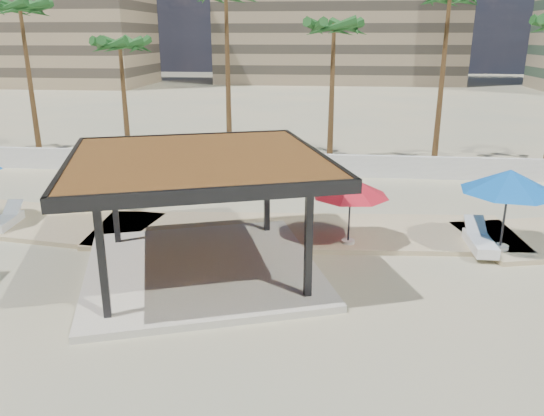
{
  "coord_description": "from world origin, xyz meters",
  "views": [
    {
      "loc": [
        2.84,
        -12.08,
        7.27
      ],
      "look_at": [
        0.95,
        5.82,
        1.4
      ],
      "focal_mm": 35.0,
      "sensor_mm": 36.0,
      "label": 1
    }
  ],
  "objects_px": {
    "lounger_a": "(6,221)",
    "pavilion_central": "(199,204)",
    "umbrella_c": "(351,187)",
    "lounger_b": "(480,242)"
  },
  "relations": [
    {
      "from": "lounger_a",
      "to": "pavilion_central",
      "type": "bearing_deg",
      "value": -115.3
    },
    {
      "from": "pavilion_central",
      "to": "lounger_a",
      "type": "bearing_deg",
      "value": 141.76
    },
    {
      "from": "pavilion_central",
      "to": "umbrella_c",
      "type": "xyz_separation_m",
      "value": [
        4.76,
        2.53,
        -0.03
      ]
    },
    {
      "from": "lounger_a",
      "to": "lounger_b",
      "type": "bearing_deg",
      "value": -97.21
    },
    {
      "from": "umbrella_c",
      "to": "lounger_b",
      "type": "bearing_deg",
      "value": 0.64
    },
    {
      "from": "umbrella_c",
      "to": "lounger_a",
      "type": "bearing_deg",
      "value": 177.88
    },
    {
      "from": "pavilion_central",
      "to": "lounger_a",
      "type": "height_order",
      "value": "pavilion_central"
    },
    {
      "from": "umbrella_c",
      "to": "lounger_a",
      "type": "xyz_separation_m",
      "value": [
        -13.29,
        0.49,
        -1.9
      ]
    },
    {
      "from": "lounger_a",
      "to": "lounger_b",
      "type": "relative_size",
      "value": 0.92
    },
    {
      "from": "pavilion_central",
      "to": "umbrella_c",
      "type": "relative_size",
      "value": 2.85
    }
  ]
}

